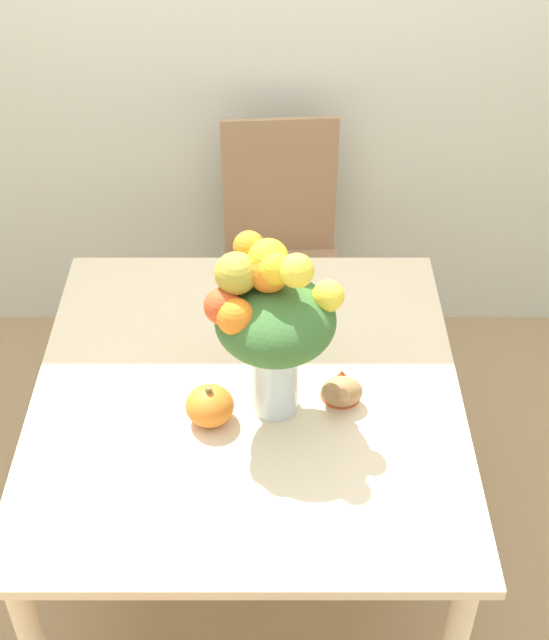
{
  "coord_description": "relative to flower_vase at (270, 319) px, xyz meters",
  "views": [
    {
      "loc": [
        0.07,
        -1.65,
        2.34
      ],
      "look_at": [
        0.07,
        -0.05,
        1.02
      ],
      "focal_mm": 50.0,
      "sensor_mm": 36.0,
      "label": 1
    }
  ],
  "objects": [
    {
      "name": "ground_plane",
      "position": [
        -0.06,
        0.05,
        -1.02
      ],
      "size": [
        12.0,
        12.0,
        0.0
      ],
      "primitive_type": "plane",
      "color": "tan"
    },
    {
      "name": "dining_table",
      "position": [
        -0.06,
        0.05,
        -0.37
      ],
      "size": [
        1.1,
        1.18,
        0.74
      ],
      "color": "beige",
      "rests_on": "ground_plane"
    },
    {
      "name": "flower_vase",
      "position": [
        0.0,
        0.0,
        0.0
      ],
      "size": [
        0.32,
        0.29,
        0.48
      ],
      "color": "silver",
      "rests_on": "dining_table"
    },
    {
      "name": "pumpkin",
      "position": [
        -0.15,
        -0.05,
        -0.24
      ],
      "size": [
        0.12,
        0.12,
        0.11
      ],
      "color": "orange",
      "rests_on": "dining_table"
    },
    {
      "name": "turkey_figurine",
      "position": [
        0.18,
        0.02,
        -0.24
      ],
      "size": [
        0.11,
        0.14,
        0.09
      ],
      "color": "#A87A4C",
      "rests_on": "dining_table"
    },
    {
      "name": "dining_chair_near_window",
      "position": [
        0.04,
        0.97,
        -0.52
      ],
      "size": [
        0.45,
        0.45,
        0.98
      ],
      "rotation": [
        0.0,
        0.0,
        0.07
      ],
      "color": "#9E7A56",
      "rests_on": "ground_plane"
    }
  ]
}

